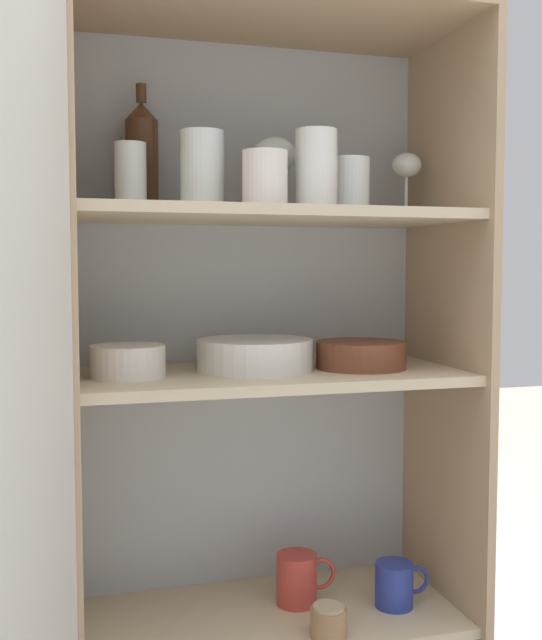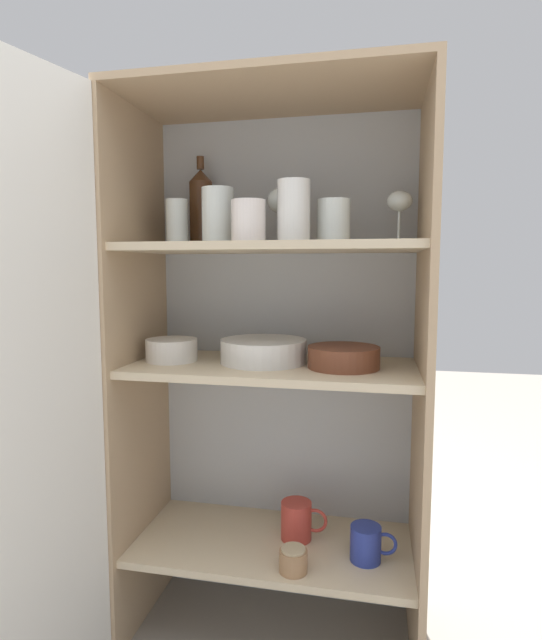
# 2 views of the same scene
# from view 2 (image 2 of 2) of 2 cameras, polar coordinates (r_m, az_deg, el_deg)

# --- Properties ---
(cupboard_back_panel) EXTENTS (0.78, 0.02, 1.44)m
(cupboard_back_panel) POSITION_cam_2_polar(r_m,az_deg,el_deg) (1.51, 1.59, -5.27)
(cupboard_back_panel) COLOR #B2B7BC
(cupboard_back_panel) RESTS_ON ground_plane
(cupboard_side_left) EXTENTS (0.02, 0.39, 1.44)m
(cupboard_side_left) POSITION_cam_2_polar(r_m,az_deg,el_deg) (1.46, -14.77, -5.88)
(cupboard_side_left) COLOR tan
(cupboard_side_left) RESTS_ON ground_plane
(cupboard_side_right) EXTENTS (0.02, 0.39, 1.44)m
(cupboard_side_right) POSITION_cam_2_polar(r_m,az_deg,el_deg) (1.31, 16.87, -7.25)
(cupboard_side_right) COLOR tan
(cupboard_side_right) RESTS_ON ground_plane
(cupboard_top_panel) EXTENTS (0.78, 0.39, 0.02)m
(cupboard_top_panel) POSITION_cam_2_polar(r_m,az_deg,el_deg) (1.37, 0.19, 24.50)
(cupboard_top_panel) COLOR tan
(cupboard_top_panel) RESTS_ON cupboard_side_left
(shelf_board_lower) EXTENTS (0.75, 0.35, 0.02)m
(shelf_board_lower) POSITION_cam_2_polar(r_m,az_deg,el_deg) (1.50, 0.17, -24.28)
(shelf_board_lower) COLOR beige
(shelf_board_middle) EXTENTS (0.75, 0.35, 0.02)m
(shelf_board_middle) POSITION_cam_2_polar(r_m,az_deg,el_deg) (1.33, 0.18, -5.50)
(shelf_board_middle) COLOR beige
(shelf_board_upper) EXTENTS (0.75, 0.35, 0.02)m
(shelf_board_upper) POSITION_cam_2_polar(r_m,az_deg,el_deg) (1.30, 0.18, 8.26)
(shelf_board_upper) COLOR beige
(cupboard_door) EXTENTS (0.11, 0.38, 1.44)m
(cupboard_door) POSITION_cam_2_polar(r_m,az_deg,el_deg) (1.17, -25.81, -9.15)
(cupboard_door) COLOR silver
(cupboard_door) RESTS_ON ground_plane
(tumbler_glass_0) EXTENTS (0.08, 0.08, 0.10)m
(tumbler_glass_0) POSITION_cam_2_polar(r_m,az_deg,el_deg) (1.22, -2.58, 11.21)
(tumbler_glass_0) COLOR silver
(tumbler_glass_0) RESTS_ON shelf_board_upper
(tumbler_glass_1) EXTENTS (0.08, 0.08, 0.14)m
(tumbler_glass_1) POSITION_cam_2_polar(r_m,az_deg,el_deg) (1.32, -6.08, 11.73)
(tumbler_glass_1) COLOR white
(tumbler_glass_1) RESTS_ON shelf_board_upper
(tumbler_glass_2) EXTENTS (0.08, 0.08, 0.11)m
(tumbler_glass_2) POSITION_cam_2_polar(r_m,az_deg,el_deg) (1.27, 7.16, 11.12)
(tumbler_glass_2) COLOR white
(tumbler_glass_2) RESTS_ON shelf_board_upper
(tumbler_glass_3) EXTENTS (0.06, 0.06, 0.12)m
(tumbler_glass_3) POSITION_cam_2_polar(r_m,az_deg,el_deg) (1.40, -10.68, 10.90)
(tumbler_glass_3) COLOR white
(tumbler_glass_3) RESTS_ON shelf_board_upper
(tumbler_glass_4) EXTENTS (0.08, 0.08, 0.15)m
(tumbler_glass_4) POSITION_cam_2_polar(r_m,az_deg,el_deg) (1.22, 2.61, 12.30)
(tumbler_glass_4) COLOR white
(tumbler_glass_4) RESTS_ON shelf_board_upper
(wine_glass_0) EXTENTS (0.09, 0.09, 0.15)m
(wine_glass_0) POSITION_cam_2_polar(r_m,az_deg,el_deg) (1.36, 1.49, 13.22)
(wine_glass_0) COLOR white
(wine_glass_0) RESTS_ON shelf_board_upper
(wine_glass_1) EXTENTS (0.07, 0.07, 0.13)m
(wine_glass_1) POSITION_cam_2_polar(r_m,az_deg,el_deg) (1.35, 14.47, 12.52)
(wine_glass_1) COLOR white
(wine_glass_1) RESTS_ON shelf_board_upper
(wine_bottle) EXTENTS (0.07, 0.07, 0.26)m
(wine_bottle) POSITION_cam_2_polar(r_m,az_deg,el_deg) (1.49, -8.01, 12.61)
(wine_bottle) COLOR #4C2D19
(wine_bottle) RESTS_ON shelf_board_upper
(plate_stack_white) EXTENTS (0.23, 0.23, 0.06)m
(plate_stack_white) POSITION_cam_2_polar(r_m,az_deg,el_deg) (1.34, -0.86, -3.55)
(plate_stack_white) COLOR silver
(plate_stack_white) RESTS_ON shelf_board_middle
(mixing_bowl_large) EXTENTS (0.18, 0.18, 0.06)m
(mixing_bowl_large) POSITION_cam_2_polar(r_m,az_deg,el_deg) (1.29, 8.29, -4.09)
(mixing_bowl_large) COLOR brown
(mixing_bowl_large) RESTS_ON shelf_board_middle
(serving_bowl_small) EXTENTS (0.14, 0.14, 0.06)m
(serving_bowl_small) POSITION_cam_2_polar(r_m,az_deg,el_deg) (1.40, -11.29, -3.24)
(serving_bowl_small) COLOR silver
(serving_bowl_small) RESTS_ON shelf_board_middle
(coffee_mug_primary) EXTENTS (0.13, 0.08, 0.10)m
(coffee_mug_primary) POSITION_cam_2_polar(r_m,az_deg,el_deg) (1.49, 3.02, -21.90)
(coffee_mug_primary) COLOR #BC3D33
(coffee_mug_primary) RESTS_ON shelf_board_lower
(coffee_mug_extra_1) EXTENTS (0.12, 0.08, 0.09)m
(coffee_mug_extra_1) POSITION_cam_2_polar(r_m,az_deg,el_deg) (1.42, 10.88, -23.79)
(coffee_mug_extra_1) COLOR #283893
(coffee_mug_extra_1) RESTS_ON shelf_board_lower
(storage_jar) EXTENTS (0.07, 0.07, 0.06)m
(storage_jar) POSITION_cam_2_polar(r_m,az_deg,el_deg) (1.37, 2.56, -25.71)
(storage_jar) COLOR #99704C
(storage_jar) RESTS_ON shelf_board_lower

